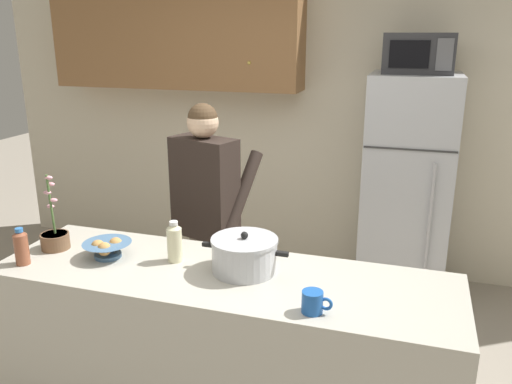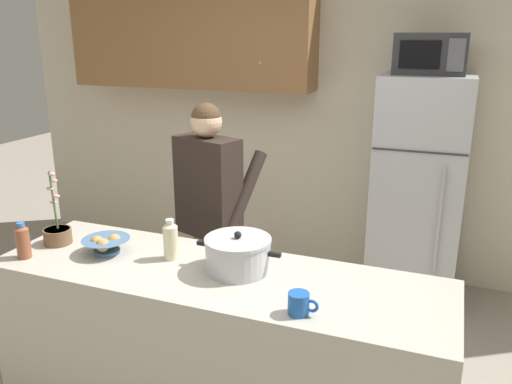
# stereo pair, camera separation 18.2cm
# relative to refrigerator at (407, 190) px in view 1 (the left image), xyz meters

# --- Properties ---
(back_wall_unit) EXTENTS (6.00, 0.48, 2.60)m
(back_wall_unit) POSITION_rel_refrigerator_xyz_m (-1.09, 0.40, 0.58)
(back_wall_unit) COLOR beige
(back_wall_unit) RESTS_ON ground
(kitchen_island) EXTENTS (2.26, 0.68, 0.92)m
(kitchen_island) POSITION_rel_refrigerator_xyz_m (-0.81, -1.85, -0.42)
(kitchen_island) COLOR #BCB7A8
(kitchen_island) RESTS_ON ground
(refrigerator) EXTENTS (0.64, 0.68, 1.75)m
(refrigerator) POSITION_rel_refrigerator_xyz_m (0.00, 0.00, 0.00)
(refrigerator) COLOR #B7BABF
(refrigerator) RESTS_ON ground
(microwave) EXTENTS (0.48, 0.37, 0.28)m
(microwave) POSITION_rel_refrigerator_xyz_m (0.00, -0.02, 1.02)
(microwave) COLOR #2D2D30
(microwave) RESTS_ON refrigerator
(person_near_pot) EXTENTS (0.58, 0.53, 1.63)m
(person_near_pot) POSITION_rel_refrigerator_xyz_m (-1.19, -1.11, 0.14)
(person_near_pot) COLOR #726656
(person_near_pot) RESTS_ON ground
(cooking_pot) EXTENTS (0.44, 0.33, 0.20)m
(cooking_pot) POSITION_rel_refrigerator_xyz_m (-0.71, -1.79, 0.13)
(cooking_pot) COLOR silver
(cooking_pot) RESTS_ON kitchen_island
(coffee_mug) EXTENTS (0.13, 0.09, 0.10)m
(coffee_mug) POSITION_rel_refrigerator_xyz_m (-0.31, -2.08, 0.09)
(coffee_mug) COLOR #1E59B2
(coffee_mug) RESTS_ON kitchen_island
(bread_bowl) EXTENTS (0.25, 0.25, 0.10)m
(bread_bowl) POSITION_rel_refrigerator_xyz_m (-1.44, -1.85, 0.09)
(bread_bowl) COLOR #4C7299
(bread_bowl) RESTS_ON kitchen_island
(bottle_near_edge) EXTENTS (0.08, 0.08, 0.21)m
(bottle_near_edge) POSITION_rel_refrigerator_xyz_m (-1.08, -1.79, 0.15)
(bottle_near_edge) COLOR beige
(bottle_near_edge) RESTS_ON kitchen_island
(bottle_mid_counter) EXTENTS (0.07, 0.07, 0.19)m
(bottle_mid_counter) POSITION_rel_refrigerator_xyz_m (-1.80, -2.05, 0.14)
(bottle_mid_counter) COLOR brown
(bottle_mid_counter) RESTS_ON kitchen_island
(potted_orchid) EXTENTS (0.15, 0.15, 0.41)m
(potted_orchid) POSITION_rel_refrigerator_xyz_m (-1.77, -1.83, 0.11)
(potted_orchid) COLOR brown
(potted_orchid) RESTS_ON kitchen_island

